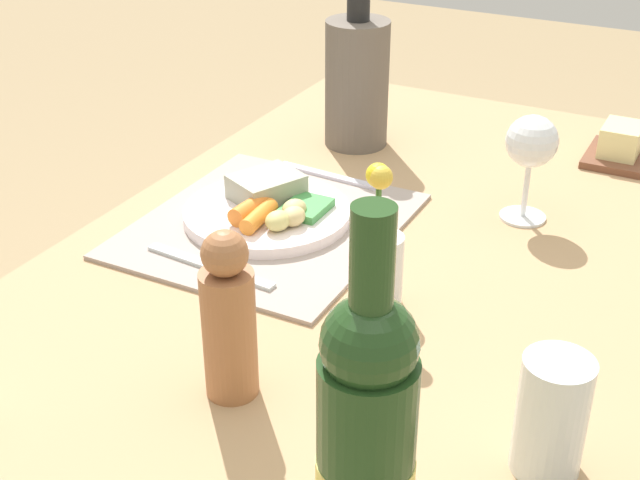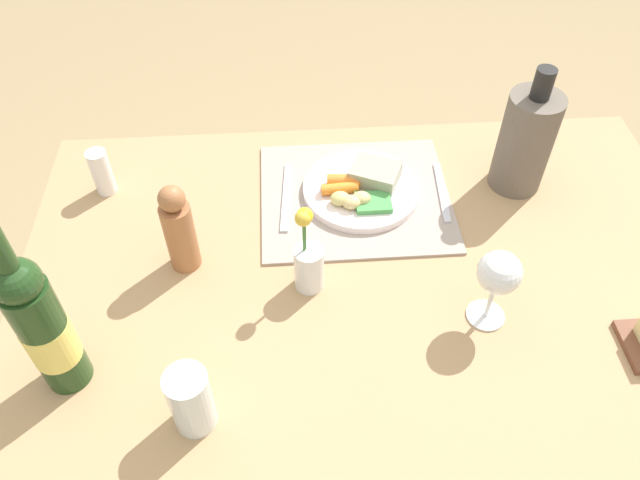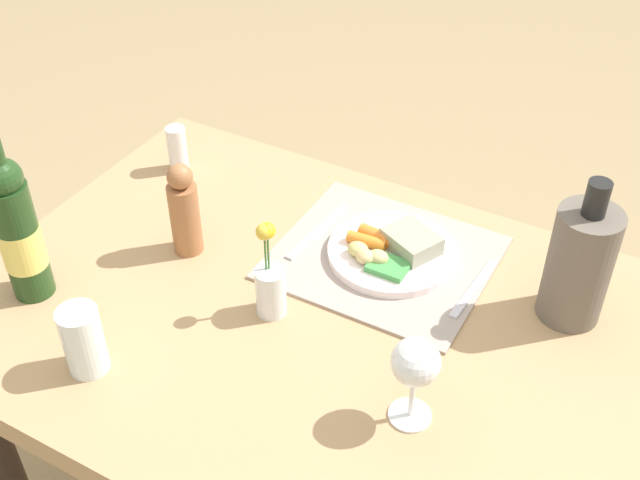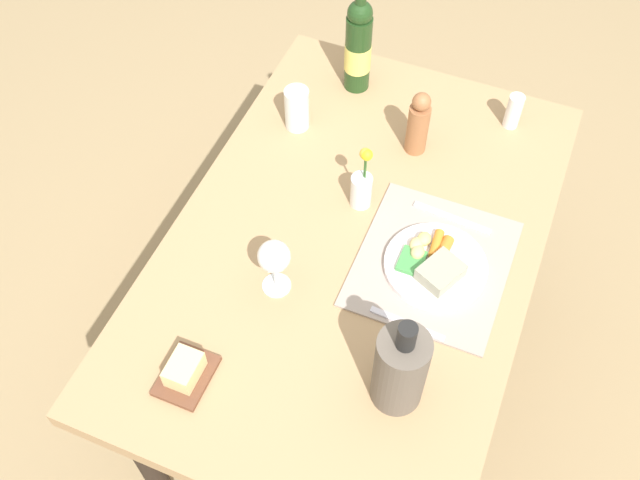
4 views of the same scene
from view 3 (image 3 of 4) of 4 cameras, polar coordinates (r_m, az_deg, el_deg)
dining_table at (r=1.41m, az=1.21°, el=-8.08°), size 1.29×0.84×0.70m
placemat at (r=1.49m, az=4.53°, el=-1.25°), size 0.38×0.34×0.01m
dinner_plate at (r=1.48m, az=5.15°, el=-0.71°), size 0.24×0.24×0.05m
fork at (r=1.44m, az=10.87°, el=-3.38°), size 0.03×0.17×0.00m
knife at (r=1.53m, az=-0.13°, el=0.65°), size 0.03×0.20×0.00m
wine_bottle at (r=1.42m, az=-20.69°, el=0.72°), size 0.07×0.07×0.34m
pepper_mill at (r=1.47m, az=-9.61°, el=2.05°), size 0.05×0.05×0.19m
cooler_bottle at (r=1.37m, az=17.93°, el=-1.62°), size 0.11×0.11×0.27m
flower_vase at (r=1.34m, az=-3.56°, el=-3.06°), size 0.05×0.05×0.18m
salt_shaker at (r=1.72m, az=-10.09°, el=6.40°), size 0.04×0.04×0.10m
water_tumbler at (r=1.31m, az=-16.40°, el=-7.08°), size 0.06×0.06×0.12m
wine_glass at (r=1.15m, az=6.79°, el=-8.79°), size 0.07×0.07×0.15m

